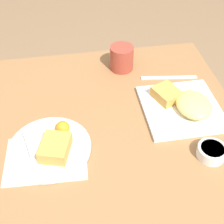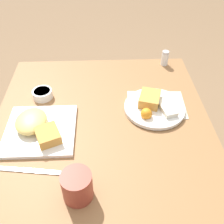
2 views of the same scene
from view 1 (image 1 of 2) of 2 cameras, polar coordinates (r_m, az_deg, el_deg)
The scene contains 7 objects.
dining_table at distance 1.06m, azimuth 0.81°, elevation -6.16°, with size 0.90×0.84×0.70m.
menu_card at distance 0.93m, azimuth -11.96°, elevation -8.29°, with size 0.19×0.24×0.00m.
plate_square_near at distance 1.07m, azimuth 13.00°, elevation 1.26°, with size 0.26×0.26×0.06m.
plate_oval_far at distance 0.94m, azimuth -11.14°, elevation -6.13°, with size 0.24×0.24×0.05m.
sauce_ramekin at distance 0.95m, azimuth 17.74°, elevation -6.92°, with size 0.08×0.08×0.04m.
butter_knife at distance 1.21m, azimuth 10.38°, elevation 6.21°, with size 0.04×0.21×0.00m.
coffee_mug at distance 1.21m, azimuth 1.77°, elevation 9.86°, with size 0.09×0.09×0.10m.
Camera 1 is at (-0.67, 0.13, 1.43)m, focal length 50.00 mm.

